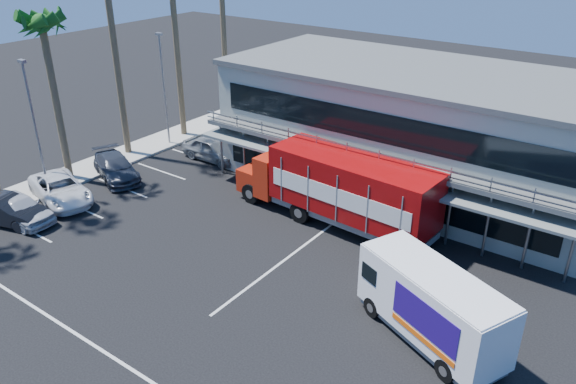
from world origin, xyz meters
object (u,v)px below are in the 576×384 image
Objects in this scene: red_truck at (340,187)px; white_van at (432,305)px; parked_car_b at (7,210)px; parked_car_a at (19,208)px.

red_truck is 9.88m from white_van.
red_truck is 1.78× the size of white_van.
parked_car_b is at bearing -140.47° from red_truck.
white_van is 1.45× the size of parked_car_b.
parked_car_b is (-0.34, -0.50, -0.01)m from parked_car_a.
parked_car_a is 0.60m from parked_car_b.
parked_car_b is (-22.49, -4.50, -0.89)m from white_van.
red_truck is at bearing 166.10° from white_van.
red_truck is 17.56m from parked_car_a.
white_van is at bearing -33.81° from red_truck.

